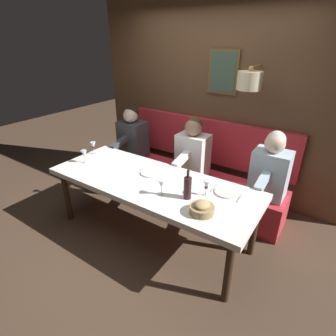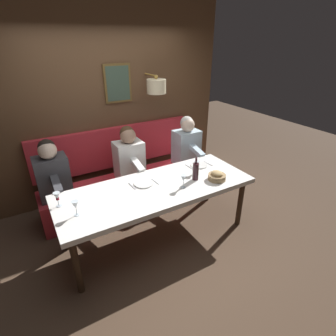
{
  "view_description": "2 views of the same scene",
  "coord_description": "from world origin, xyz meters",
  "px_view_note": "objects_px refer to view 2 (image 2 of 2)",
  "views": [
    {
      "loc": [
        -1.99,
        -1.56,
        2.13
      ],
      "look_at": [
        0.05,
        -0.19,
        0.92
      ],
      "focal_mm": 28.33,
      "sensor_mm": 36.0,
      "label": 1
    },
    {
      "loc": [
        -2.41,
        1.25,
        2.34
      ],
      "look_at": [
        0.05,
        -0.19,
        0.92
      ],
      "focal_mm": 28.19,
      "sensor_mm": 36.0,
      "label": 2
    }
  ],
  "objects_px": {
    "wine_bottle": "(196,171)",
    "bread_bowl": "(217,176)",
    "diner_nearest": "(187,142)",
    "wine_glass_1": "(183,179)",
    "wine_glass_2": "(197,165)",
    "wine_glass_3": "(57,197)",
    "diner_near": "(129,155)",
    "dining_table": "(157,191)",
    "diner_middle": "(52,172)",
    "wine_glass_0": "(75,205)"
  },
  "relations": [
    {
      "from": "wine_glass_2",
      "to": "wine_bottle",
      "type": "relative_size",
      "value": 0.55
    },
    {
      "from": "wine_glass_0",
      "to": "wine_glass_1",
      "type": "xyz_separation_m",
      "value": [
        -0.08,
        -1.22,
        0.0
      ]
    },
    {
      "from": "diner_middle",
      "to": "wine_glass_3",
      "type": "distance_m",
      "value": 0.72
    },
    {
      "from": "diner_middle",
      "to": "wine_glass_1",
      "type": "relative_size",
      "value": 4.82
    },
    {
      "from": "diner_nearest",
      "to": "wine_glass_0",
      "type": "xyz_separation_m",
      "value": [
        -0.97,
        1.98,
        0.04
      ]
    },
    {
      "from": "diner_nearest",
      "to": "wine_bottle",
      "type": "height_order",
      "value": "diner_nearest"
    },
    {
      "from": "diner_nearest",
      "to": "wine_glass_0",
      "type": "height_order",
      "value": "diner_nearest"
    },
    {
      "from": "bread_bowl",
      "to": "dining_table",
      "type": "bearing_deg",
      "value": 72.88
    },
    {
      "from": "wine_glass_3",
      "to": "wine_bottle",
      "type": "bearing_deg",
      "value": -99.05
    },
    {
      "from": "wine_glass_1",
      "to": "bread_bowl",
      "type": "distance_m",
      "value": 0.48
    },
    {
      "from": "wine_glass_1",
      "to": "wine_bottle",
      "type": "bearing_deg",
      "value": -69.38
    },
    {
      "from": "diner_middle",
      "to": "wine_glass_0",
      "type": "xyz_separation_m",
      "value": [
        -0.97,
        -0.07,
        0.04
      ]
    },
    {
      "from": "wine_glass_0",
      "to": "wine_glass_3",
      "type": "height_order",
      "value": "same"
    },
    {
      "from": "wine_glass_0",
      "to": "bread_bowl",
      "type": "relative_size",
      "value": 0.75
    },
    {
      "from": "wine_glass_3",
      "to": "wine_glass_2",
      "type": "bearing_deg",
      "value": -93.54
    },
    {
      "from": "bread_bowl",
      "to": "diner_middle",
      "type": "bearing_deg",
      "value": 57.79
    },
    {
      "from": "wine_glass_2",
      "to": "wine_bottle",
      "type": "bearing_deg",
      "value": 139.77
    },
    {
      "from": "dining_table",
      "to": "bread_bowl",
      "type": "distance_m",
      "value": 0.78
    },
    {
      "from": "dining_table",
      "to": "diner_nearest",
      "type": "relative_size",
      "value": 2.97
    },
    {
      "from": "diner_near",
      "to": "wine_glass_3",
      "type": "relative_size",
      "value": 4.82
    },
    {
      "from": "diner_middle",
      "to": "bread_bowl",
      "type": "relative_size",
      "value": 3.6
    },
    {
      "from": "wine_bottle",
      "to": "diner_nearest",
      "type": "bearing_deg",
      "value": -28.23
    },
    {
      "from": "dining_table",
      "to": "wine_glass_3",
      "type": "distance_m",
      "value": 1.11
    },
    {
      "from": "wine_glass_0",
      "to": "wine_bottle",
      "type": "relative_size",
      "value": 0.55
    },
    {
      "from": "wine_glass_2",
      "to": "bread_bowl",
      "type": "relative_size",
      "value": 0.75
    },
    {
      "from": "dining_table",
      "to": "wine_glass_3",
      "type": "bearing_deg",
      "value": 81.29
    },
    {
      "from": "dining_table",
      "to": "wine_glass_2",
      "type": "distance_m",
      "value": 0.66
    },
    {
      "from": "diner_near",
      "to": "wine_glass_1",
      "type": "bearing_deg",
      "value": -167.13
    },
    {
      "from": "diner_middle",
      "to": "wine_glass_1",
      "type": "xyz_separation_m",
      "value": [
        -1.06,
        -1.29,
        0.04
      ]
    },
    {
      "from": "wine_glass_3",
      "to": "wine_glass_0",
      "type": "bearing_deg",
      "value": -153.75
    },
    {
      "from": "wine_glass_1",
      "to": "wine_glass_2",
      "type": "distance_m",
      "value": 0.43
    },
    {
      "from": "diner_middle",
      "to": "wine_glass_0",
      "type": "height_order",
      "value": "diner_middle"
    },
    {
      "from": "diner_nearest",
      "to": "diner_middle",
      "type": "relative_size",
      "value": 1.0
    },
    {
      "from": "wine_glass_1",
      "to": "wine_bottle",
      "type": "distance_m",
      "value": 0.26
    },
    {
      "from": "diner_middle",
      "to": "wine_glass_1",
      "type": "height_order",
      "value": "diner_middle"
    },
    {
      "from": "wine_bottle",
      "to": "diner_middle",
      "type": "bearing_deg",
      "value": 57.65
    },
    {
      "from": "dining_table",
      "to": "diner_middle",
      "type": "height_order",
      "value": "diner_middle"
    },
    {
      "from": "dining_table",
      "to": "bread_bowl",
      "type": "xyz_separation_m",
      "value": [
        -0.23,
        -0.73,
        0.11
      ]
    },
    {
      "from": "diner_nearest",
      "to": "diner_near",
      "type": "distance_m",
      "value": 1.0
    },
    {
      "from": "diner_nearest",
      "to": "wine_glass_1",
      "type": "xyz_separation_m",
      "value": [
        -1.06,
        0.76,
        0.04
      ]
    },
    {
      "from": "wine_glass_2",
      "to": "wine_bottle",
      "type": "height_order",
      "value": "wine_bottle"
    },
    {
      "from": "diner_near",
      "to": "wine_glass_3",
      "type": "height_order",
      "value": "diner_near"
    },
    {
      "from": "wine_glass_0",
      "to": "diner_middle",
      "type": "bearing_deg",
      "value": 4.36
    },
    {
      "from": "wine_glass_1",
      "to": "wine_glass_0",
      "type": "bearing_deg",
      "value": 86.02
    },
    {
      "from": "wine_bottle",
      "to": "bread_bowl",
      "type": "relative_size",
      "value": 1.36
    },
    {
      "from": "diner_nearest",
      "to": "wine_glass_3",
      "type": "distance_m",
      "value": 2.22
    },
    {
      "from": "wine_glass_1",
      "to": "wine_glass_2",
      "type": "xyz_separation_m",
      "value": [
        0.24,
        -0.36,
        -0.0
      ]
    },
    {
      "from": "wine_glass_1",
      "to": "wine_bottle",
      "type": "xyz_separation_m",
      "value": [
        0.09,
        -0.24,
        -0.0
      ]
    },
    {
      "from": "wine_bottle",
      "to": "wine_glass_2",
      "type": "bearing_deg",
      "value": -40.23
    },
    {
      "from": "diner_nearest",
      "to": "bread_bowl",
      "type": "height_order",
      "value": "diner_nearest"
    }
  ]
}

